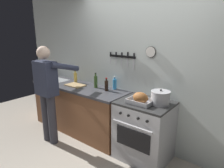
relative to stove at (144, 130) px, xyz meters
The scene contains 11 objects.
wall_back 0.95m from the stove, 121.32° to the left, with size 6.00×0.13×2.60m.
counter_block 1.43m from the stove, behind, with size 2.03×0.65×0.90m.
stove is the anchor object (origin of this frame).
person_cook 1.70m from the stove, 158.89° to the right, with size 0.51×0.63×1.66m.
roasting_pan 0.53m from the stove, 104.72° to the right, with size 0.35×0.26×0.16m.
stock_pot 0.59m from the stove, 12.36° to the left, with size 0.26×0.26×0.22m.
cutting_board 1.53m from the stove, behind, with size 0.36×0.24×0.02m, color tan.
bottle_olive_oil 1.22m from the stove, behind, with size 0.06×0.06×0.27m.
bottle_soy_sauce 0.97m from the stove, behind, with size 0.06×0.06×0.23m.
bottle_cooking_oil 1.74m from the stove, behind, with size 0.07×0.07×0.24m.
bottle_dish_soap 0.96m from the stove, 161.89° to the left, with size 0.07×0.07×0.23m.
Camera 1 is at (1.50, -1.39, 1.88)m, focal length 31.55 mm.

